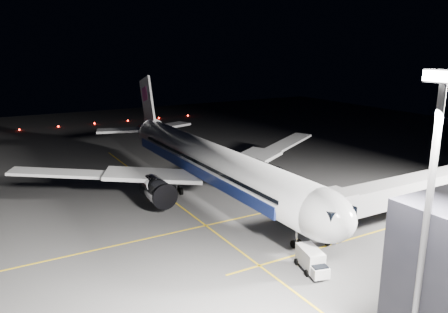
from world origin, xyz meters
name	(u,v)px	position (x,y,z in m)	size (l,w,h in m)	color
ground	(211,195)	(0.00, 0.00, 0.00)	(200.00, 200.00, 0.00)	#4C4C4F
guide_line_main	(246,217)	(10.00, 0.00, 0.01)	(0.25, 80.00, 0.01)	gold
guide_line_cross	(174,202)	(0.00, -6.00, 0.01)	(70.00, 0.25, 0.01)	gold
guide_line_side	(369,234)	(22.00, 10.00, 0.01)	(0.25, 40.00, 0.01)	gold
airliner	(207,161)	(-1.08, 0.00, 5.16)	(61.48, 54.22, 16.64)	silver
jet_bridge	(417,187)	(22.00, 18.06, 4.58)	(3.60, 34.40, 6.30)	#B2B2B7
floodlight_mast_south	(428,207)	(40.00, -6.01, 12.37)	(2.40, 0.67, 20.70)	#59595E
taxiway_lights	(94,123)	(-72.00, 0.00, 0.22)	(0.44, 60.44, 0.44)	#FF140A
service_truck	(312,260)	(25.56, -2.11, 1.22)	(4.74, 2.84, 2.27)	white
baggage_tug	(247,161)	(-12.47, 14.54, 0.72)	(2.47, 2.15, 1.55)	black
safety_cone_a	(260,199)	(6.00, 4.97, 0.29)	(0.38, 0.38, 0.58)	#E36109
safety_cone_b	(218,180)	(-5.52, 4.33, 0.27)	(0.36, 0.36, 0.55)	#E36109
safety_cone_c	(262,188)	(1.93, 8.07, 0.34)	(0.46, 0.46, 0.69)	#E36109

